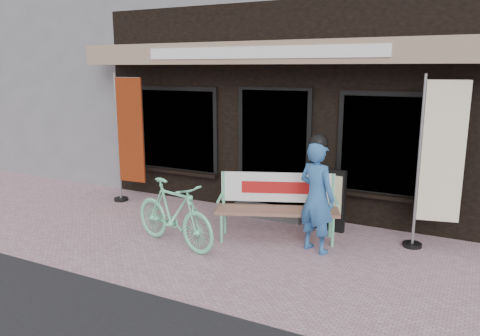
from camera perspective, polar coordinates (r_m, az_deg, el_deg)
The scene contains 9 objects.
ground at distance 6.73m, azimuth -2.82°, elevation -9.90°, with size 70.00×70.00×0.00m, color #C193A1.
storefront at distance 10.82m, azimuth 10.77°, elevation 14.41°, with size 7.00×6.77×6.00m.
neighbor_left_near at distance 15.96m, azimuth -20.15°, elevation 13.85°, with size 10.00×7.00×6.40m, color slate.
bench at distance 7.02m, azimuth 4.56°, elevation -4.01°, with size 1.85×1.09×0.98m.
person at distance 6.51m, azimuth 9.35°, elevation -3.24°, with size 0.66×0.55×1.66m.
bicycle at distance 6.77m, azimuth -8.07°, elevation -5.51°, with size 0.45×1.61×0.97m, color #72DEA9.
nobori_red at distance 8.97m, azimuth -13.45°, elevation 3.67°, with size 0.72×0.28×2.43m.
nobori_cream at distance 6.96m, azimuth 23.00°, elevation 0.73°, with size 0.73×0.32×2.45m.
menu_stand at distance 7.46m, azimuth 10.88°, elevation -3.77°, with size 0.50×0.15×0.99m.
Camera 1 is at (3.16, -5.38, 2.52)m, focal length 35.00 mm.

